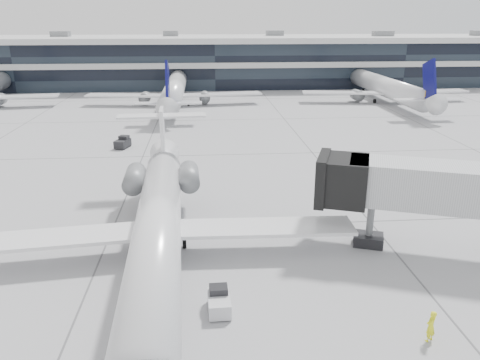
{
  "coord_description": "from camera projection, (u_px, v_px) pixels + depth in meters",
  "views": [
    {
      "loc": [
        -2.92,
        -32.86,
        15.18
      ],
      "look_at": [
        -0.01,
        3.31,
        2.6
      ],
      "focal_mm": 35.0,
      "sensor_mm": 36.0,
      "label": 1
    }
  ],
  "objects": [
    {
      "name": "regional_jet",
      "position": [
        158.0,
        222.0,
        30.5
      ],
      "size": [
        26.43,
        32.94,
        7.61
      ],
      "rotation": [
        0.0,
        0.0,
        0.04
      ],
      "color": "white",
      "rests_on": "ground"
    },
    {
      "name": "terminal",
      "position": [
        214.0,
        63.0,
        111.74
      ],
      "size": [
        170.0,
        22.0,
        10.0
      ],
      "primitive_type": "cube",
      "color": "black",
      "rests_on": "ground"
    },
    {
      "name": "traffic_cone",
      "position": [
        144.0,
        180.0,
        45.7
      ],
      "size": [
        0.42,
        0.42,
        0.54
      ],
      "rotation": [
        0.0,
        0.0,
        0.18
      ],
      "color": "#F9320D",
      "rests_on": "ground"
    },
    {
      "name": "ramp_worker",
      "position": [
        431.0,
        326.0,
        22.99
      ],
      "size": [
        0.74,
        0.67,
        1.7
      ],
      "primitive_type": "imported",
      "rotation": [
        0.0,
        0.0,
        3.68
      ],
      "color": "#EFF319",
      "rests_on": "ground"
    },
    {
      "name": "baggage_tug",
      "position": [
        219.0,
        302.0,
        25.45
      ],
      "size": [
        1.25,
        2.05,
        1.28
      ],
      "rotation": [
        0.0,
        0.0,
        0.03
      ],
      "color": "silver",
      "rests_on": "ground"
    },
    {
      "name": "bg_jet_right",
      "position": [
        383.0,
        101.0,
        90.36
      ],
      "size": [
        32.0,
        40.0,
        9.6
      ],
      "primitive_type": null,
      "color": "silver",
      "rests_on": "ground"
    },
    {
      "name": "far_tug",
      "position": [
        123.0,
        143.0,
        57.73
      ],
      "size": [
        1.93,
        2.54,
        1.43
      ],
      "rotation": [
        0.0,
        0.0,
        -0.3
      ],
      "color": "black",
      "rests_on": "ground"
    },
    {
      "name": "bg_jet_center",
      "position": [
        175.0,
        104.0,
        87.34
      ],
      "size": [
        32.0,
        40.0,
        9.6
      ],
      "primitive_type": null,
      "color": "silver",
      "rests_on": "ground"
    },
    {
      "name": "ground",
      "position": [
        244.0,
        226.0,
        36.14
      ],
      "size": [
        220.0,
        220.0,
        0.0
      ],
      "primitive_type": "plane",
      "color": "gray",
      "rests_on": "ground"
    }
  ]
}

